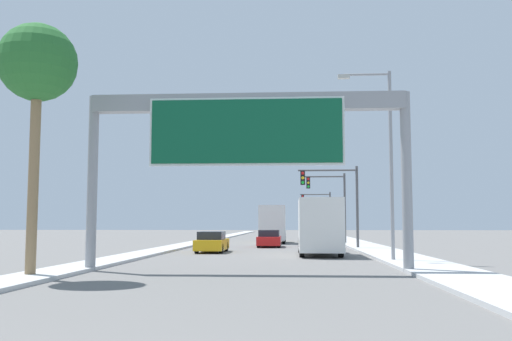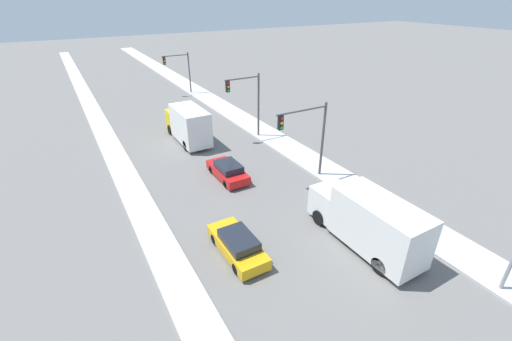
{
  "view_description": "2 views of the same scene",
  "coord_description": "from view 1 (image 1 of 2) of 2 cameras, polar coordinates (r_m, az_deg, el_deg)",
  "views": [
    {
      "loc": [
        1.81,
        -5.16,
        1.97
      ],
      "look_at": [
        0.0,
        24.05,
        4.65
      ],
      "focal_mm": 40.0,
      "sensor_mm": 36.0,
      "label": 1
    },
    {
      "loc": [
        -10.29,
        19.01,
        13.55
      ],
      "look_at": [
        0.77,
        38.16,
        1.95
      ],
      "focal_mm": 24.0,
      "sensor_mm": 36.0,
      "label": 2
    }
  ],
  "objects": [
    {
      "name": "traffic_light_far_intersection",
      "position": [
        73.28,
        6.45,
        -3.67
      ],
      "size": [
        3.9,
        0.32,
        5.87
      ],
      "color": "#4C4C4F",
      "rests_on": "ground"
    },
    {
      "name": "palm_tree_foreground",
      "position": [
        22.7,
        -21.01,
        9.64
      ],
      "size": [
        2.87,
        2.87,
        9.27
      ],
      "color": "#8C704C",
      "rests_on": "ground"
    },
    {
      "name": "median_strip_left",
      "position": [
        65.82,
        -4.4,
        -6.88
      ],
      "size": [
        2.0,
        120.0,
        0.15
      ],
      "color": "#BDBDBD",
      "rests_on": "ground"
    },
    {
      "name": "street_lamp_right",
      "position": [
        29.5,
        12.76,
        2.08
      ],
      "size": [
        2.71,
        0.28,
        9.69
      ],
      "color": "gray",
      "rests_on": "ground"
    },
    {
      "name": "traffic_light_near_intersection",
      "position": [
        43.36,
        8.2,
        -2.23
      ],
      "size": [
        4.52,
        0.32,
        6.22
      ],
      "color": "#4C4C4F",
      "rests_on": "ground"
    },
    {
      "name": "sidewalk_right",
      "position": [
        65.46,
        8.82,
        -6.84
      ],
      "size": [
        3.0,
        120.0,
        0.15
      ],
      "color": "#BDBDBD",
      "rests_on": "ground"
    },
    {
      "name": "traffic_light_mid_block",
      "position": [
        53.35,
        7.66,
        -2.65
      ],
      "size": [
        3.75,
        0.32,
        6.55
      ],
      "color": "#4C4C4F",
      "rests_on": "ground"
    },
    {
      "name": "car_mid_right",
      "position": [
        46.61,
        1.33,
        -6.85
      ],
      "size": [
        1.86,
        4.51,
        1.38
      ],
      "color": "red",
      "rests_on": "ground"
    },
    {
      "name": "truck_box_secondary",
      "position": [
        35.0,
        6.35,
        -5.63
      ],
      "size": [
        2.49,
        7.67,
        3.38
      ],
      "color": "white",
      "rests_on": "ground"
    },
    {
      "name": "car_near_left",
      "position": [
        38.43,
        -4.43,
        -7.18
      ],
      "size": [
        1.81,
        4.62,
        1.38
      ],
      "color": "gold",
      "rests_on": "ground"
    },
    {
      "name": "sign_gantry",
      "position": [
        23.42,
        -0.94,
        4.16
      ],
      "size": [
        13.32,
        0.73,
        7.27
      ],
      "color": "gray",
      "rests_on": "ground"
    },
    {
      "name": "truck_box_primary",
      "position": [
        55.58,
        1.69,
        -5.41
      ],
      "size": [
        2.44,
        7.37,
        3.59
      ],
      "color": "yellow",
      "rests_on": "ground"
    }
  ]
}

